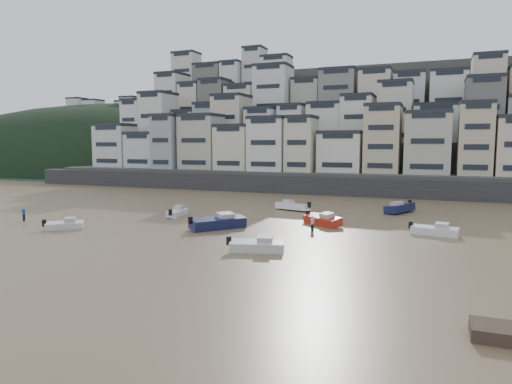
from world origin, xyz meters
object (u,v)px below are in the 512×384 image
at_px(boat_j, 65,224).
at_px(boat_e, 322,219).
at_px(boat_a, 257,244).
at_px(boat_f, 177,211).
at_px(boat_d, 435,229).
at_px(boat_i, 400,206).
at_px(person_pink, 312,224).
at_px(person_blue, 24,214).
at_px(boat_c, 218,220).
at_px(boat_h, 293,205).

bearing_deg(boat_j, boat_e, -11.42).
bearing_deg(boat_e, boat_a, -62.99).
height_order(boat_j, boat_f, boat_f).
height_order(boat_d, boat_j, boat_d).
height_order(boat_i, person_pink, boat_i).
bearing_deg(boat_j, person_pink, -19.07).
distance_m(boat_f, person_pink, 20.22).
distance_m(boat_e, person_blue, 38.10).
bearing_deg(person_blue, boat_c, 9.51).
height_order(person_blue, person_pink, same).
bearing_deg(person_blue, boat_d, 11.02).
distance_m(boat_c, boat_h, 17.76).
distance_m(boat_c, person_blue, 26.02).
bearing_deg(boat_f, boat_j, 141.03).
height_order(boat_d, boat_a, boat_a).
height_order(boat_d, boat_c, boat_c).
bearing_deg(boat_c, boat_h, 25.79).
relative_size(boat_d, boat_c, 0.73).
bearing_deg(boat_f, person_blue, 112.24).
height_order(boat_i, person_blue, boat_i).
bearing_deg(boat_h, boat_f, 55.73).
bearing_deg(boat_h, boat_c, 92.67).
relative_size(boat_j, person_pink, 2.60).
relative_size(boat_i, boat_h, 1.12).
xyz_separation_m(boat_f, boat_h, (13.06, 11.23, 0.11)).
distance_m(boat_e, boat_h, 12.57).
distance_m(boat_j, boat_c, 17.76).
relative_size(boat_d, boat_e, 0.90).
relative_size(boat_e, boat_h, 1.01).
bearing_deg(boat_a, boat_c, 117.28).
bearing_deg(boat_d, boat_a, -128.47).
xyz_separation_m(boat_c, person_pink, (10.65, 2.55, -0.11)).
bearing_deg(boat_i, boat_f, -38.79).
distance_m(boat_f, boat_a, 23.22).
distance_m(boat_i, boat_j, 44.72).
bearing_deg(boat_a, person_pink, 62.96).
relative_size(boat_d, boat_f, 1.06).
xyz_separation_m(boat_f, boat_c, (9.26, -6.12, 0.30)).
bearing_deg(boat_d, boat_j, -154.84).
bearing_deg(person_blue, boat_h, 36.30).
bearing_deg(person_blue, boat_i, 29.55).
bearing_deg(boat_e, person_blue, -127.57).
bearing_deg(boat_e, boat_i, 95.70).
relative_size(boat_j, boat_h, 0.78).
height_order(boat_h, boat_a, boat_h).
bearing_deg(boat_a, boat_e, 65.53).
height_order(boat_d, person_pink, person_pink).
bearing_deg(boat_c, person_blue, 137.66).
xyz_separation_m(boat_e, boat_f, (-20.01, -0.76, -0.12)).
relative_size(boat_d, boat_h, 0.91).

